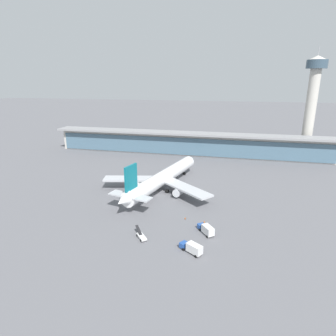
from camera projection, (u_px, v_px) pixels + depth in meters
ground_plane at (161, 195)px, 123.27m from camera, size 1200.00×1200.00×0.00m
airliner_on_stand at (162, 178)px, 127.50m from camera, size 51.24×67.74×18.24m
service_truck_near_nose_white at (141, 236)px, 89.53m from camera, size 5.38×6.10×2.70m
service_truck_under_wing_blue at (207, 229)px, 91.91m from camera, size 6.23×7.22×3.10m
service_truck_mid_apron_blue at (192, 248)px, 81.72m from camera, size 7.38×5.90×3.10m
terminal_building at (189, 143)px, 188.79m from camera, size 183.60×12.80×15.20m
control_tower at (312, 99)px, 176.33m from camera, size 12.00×12.00×66.73m
safety_cone_alpha at (185, 218)px, 102.24m from camera, size 0.62×0.62×0.70m
safety_cone_bravo at (204, 222)px, 99.76m from camera, size 0.62×0.62×0.70m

